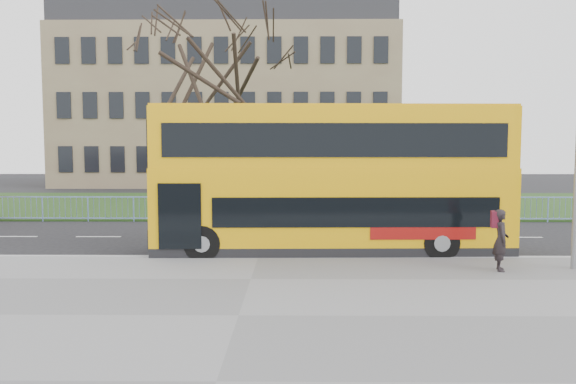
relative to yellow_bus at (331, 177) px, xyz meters
name	(u,v)px	position (x,y,z in m)	size (l,w,h in m)	color
ground	(262,250)	(-2.07, 0.51, -2.28)	(120.00, 120.00, 0.00)	black
pavement	(239,319)	(-2.07, -6.24, -2.22)	(80.00, 10.50, 0.12)	slate
kerb	(258,258)	(-2.07, -1.04, -2.21)	(80.00, 0.20, 0.14)	#979699
grass_verge	(277,204)	(-2.07, 14.81, -2.24)	(80.00, 15.40, 0.08)	#213B15
guard_railing	(271,209)	(-2.07, 7.11, -1.73)	(40.00, 0.12, 1.10)	#7491CF
bare_tree	(213,88)	(-5.07, 10.51, 3.93)	(8.59, 8.59, 12.27)	black
civic_building	(232,112)	(-7.07, 35.51, 4.72)	(30.00, 15.00, 14.00)	#816B52
yellow_bus	(331,177)	(0.00, 0.00, 0.00)	(10.21, 2.66, 4.25)	#EAA909
pedestrian	(501,240)	(3.93, -2.71, -1.41)	(0.55, 0.36, 1.50)	black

